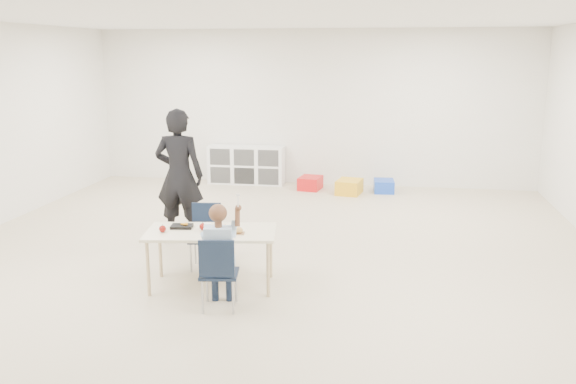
% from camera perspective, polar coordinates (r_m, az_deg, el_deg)
% --- Properties ---
extents(room, '(9.00, 9.02, 2.80)m').
position_cam_1_polar(room, '(6.76, -2.52, 4.56)').
color(room, '#BEB092').
rests_on(room, ground).
extents(table, '(1.40, 0.84, 0.60)m').
position_cam_1_polar(table, '(6.37, -7.14, -6.19)').
color(table, '#FAEFC8').
rests_on(table, ground).
extents(chair_near, '(0.39, 0.38, 0.72)m').
position_cam_1_polar(chair_near, '(5.82, -6.45, -7.45)').
color(chair_near, '#111C33').
rests_on(chair_near, ground).
extents(chair_far, '(0.39, 0.38, 0.72)m').
position_cam_1_polar(chair_far, '(6.89, -7.75, -4.23)').
color(chair_far, '#111C33').
rests_on(chair_far, ground).
extents(child, '(0.55, 0.55, 1.14)m').
position_cam_1_polar(child, '(5.76, -6.50, -5.51)').
color(child, '#BAD7FC').
rests_on(child, chair_near).
extents(lunch_tray_near, '(0.24, 0.19, 0.03)m').
position_cam_1_polar(lunch_tray_near, '(6.30, -6.09, -3.41)').
color(lunch_tray_near, black).
rests_on(lunch_tray_near, table).
extents(lunch_tray_far, '(0.24, 0.19, 0.03)m').
position_cam_1_polar(lunch_tray_far, '(6.43, -9.90, -3.19)').
color(lunch_tray_far, black).
rests_on(lunch_tray_far, table).
extents(milk_carton, '(0.08, 0.08, 0.10)m').
position_cam_1_polar(milk_carton, '(6.19, -7.51, -3.41)').
color(milk_carton, white).
rests_on(milk_carton, table).
extents(bread_roll, '(0.09, 0.09, 0.07)m').
position_cam_1_polar(bread_roll, '(6.16, -4.66, -3.59)').
color(bread_roll, tan).
rests_on(bread_roll, table).
extents(apple_near, '(0.07, 0.07, 0.07)m').
position_cam_1_polar(apple_near, '(6.32, -7.97, -3.22)').
color(apple_near, maroon).
rests_on(apple_near, table).
extents(apple_far, '(0.07, 0.07, 0.07)m').
position_cam_1_polar(apple_far, '(6.30, -11.66, -3.40)').
color(apple_far, maroon).
rests_on(apple_far, table).
extents(cubby_shelf, '(1.40, 0.40, 0.70)m').
position_cam_1_polar(cubby_shelf, '(11.31, -3.90, 2.55)').
color(cubby_shelf, white).
rests_on(cubby_shelf, ground).
extents(adult, '(0.63, 0.42, 1.71)m').
position_cam_1_polar(adult, '(7.88, -10.14, 1.54)').
color(adult, black).
rests_on(adult, ground).
extents(bin_red, '(0.42, 0.51, 0.23)m').
position_cam_1_polar(bin_red, '(10.85, 2.10, 0.85)').
color(bin_red, red).
rests_on(bin_red, ground).
extents(bin_yellow, '(0.47, 0.56, 0.24)m').
position_cam_1_polar(bin_yellow, '(10.54, 5.75, 0.49)').
color(bin_yellow, '#EFAB19').
rests_on(bin_yellow, ground).
extents(bin_blue, '(0.37, 0.46, 0.21)m').
position_cam_1_polar(bin_blue, '(10.76, 8.96, 0.56)').
color(bin_blue, blue).
rests_on(bin_blue, ground).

